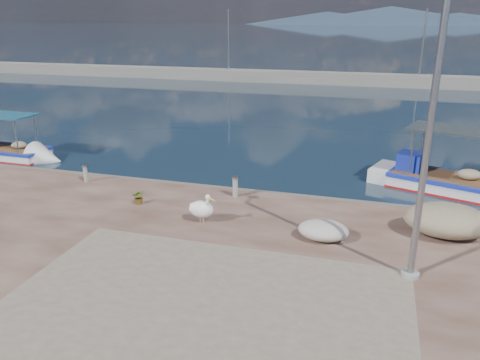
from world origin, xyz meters
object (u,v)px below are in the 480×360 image
Objects in this scene: pelican at (202,209)px; lamp_post at (427,146)px; boat_right at (446,185)px; boat_left at (9,154)px; bollard_near at (235,186)px.

lamp_post is at bearing 8.02° from pelican.
pelican is at bearing -120.42° from boat_right.
boat_right is 9.21m from lamp_post.
lamp_post is (6.07, -1.51, 2.83)m from pelican.
lamp_post is (-1.76, -8.30, 3.57)m from boat_right.
boat_left is 5.08× the size of pelican.
boat_right is 10.39m from pelican.
bollard_near is at bearing 145.32° from lamp_post.
pelican is at bearing -97.48° from bollard_near.
bollard_near is (-7.50, -4.33, 0.68)m from boat_right.
boat_right is 6.16× the size of pelican.
boat_left is 13.10m from bollard_near.
pelican is (-7.82, -6.79, 0.74)m from boat_right.
boat_right is at bearing 3.66° from boat_left.
bollard_near is at bearing -131.39° from boat_right.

